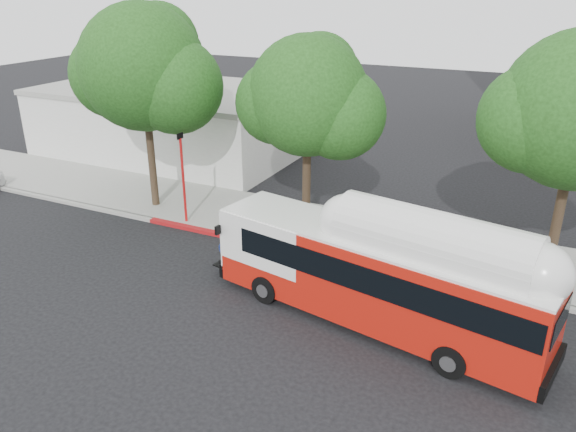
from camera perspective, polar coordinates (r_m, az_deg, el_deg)
name	(u,v)px	position (r m, az deg, el deg)	size (l,w,h in m)	color
ground	(263,299)	(20.22, -2.56, -8.44)	(120.00, 120.00, 0.00)	black
sidewalk	(330,230)	(25.43, 4.34, -1.42)	(60.00, 5.00, 0.15)	gray
curb_strip	(307,253)	(23.26, 1.97, -3.79)	(60.00, 0.30, 0.15)	gray
red_curb_segment	(244,240)	(24.49, -4.47, -2.41)	(10.00, 0.32, 0.16)	maroon
street_tree_left	(152,73)	(26.98, -13.62, 13.93)	(6.67, 5.80, 9.74)	#2D2116
street_tree_mid	(317,102)	(23.47, 2.99, 11.53)	(5.75, 5.00, 8.62)	#2D2116
low_commercial_bldg	(174,120)	(37.65, -11.56, 9.56)	(16.20, 10.20, 4.25)	silver
transit_bus	(376,279)	(18.31, 8.91, -6.33)	(12.12, 4.47, 3.53)	#B7170C
signal_pole	(183,179)	(25.80, -10.59, 3.73)	(0.12, 0.41, 4.33)	red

